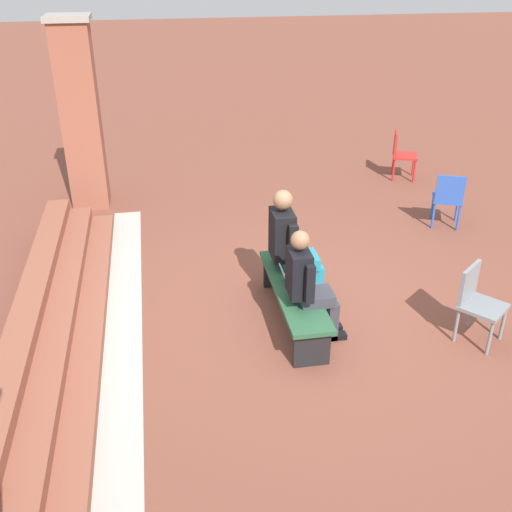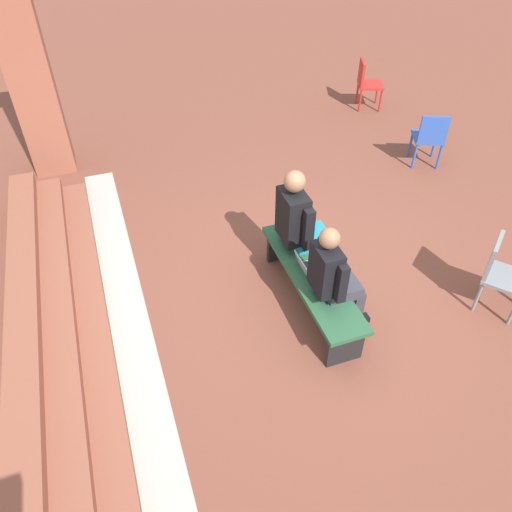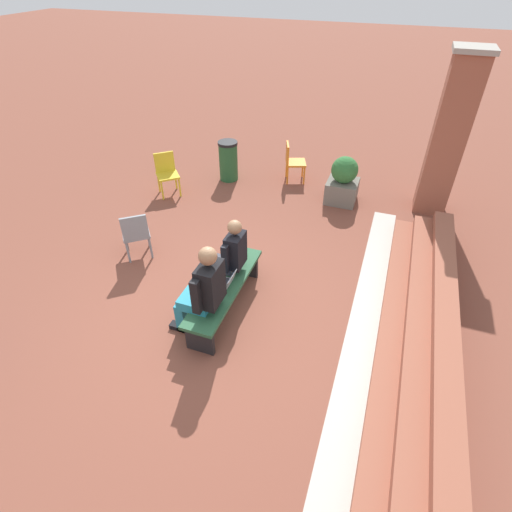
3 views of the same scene
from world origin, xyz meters
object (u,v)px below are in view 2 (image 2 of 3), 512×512
(bench, at_px, (311,280))
(person_adult, at_px, (302,223))
(plastic_chair_mid_courtyard, at_px, (367,81))
(person_student, at_px, (334,276))
(plastic_chair_near_bench_left, at_px, (500,271))
(laptop, at_px, (310,269))
(plastic_chair_foreground, at_px, (430,136))

(bench, height_order, person_adult, person_adult)
(person_adult, xyz_separation_m, plastic_chair_mid_courtyard, (3.70, -2.86, -0.26))
(person_adult, bearing_deg, person_student, 179.51)
(person_adult, xyz_separation_m, plastic_chair_near_bench_left, (-1.11, -1.75, -0.26))
(bench, height_order, plastic_chair_near_bench_left, plastic_chair_near_bench_left)
(person_adult, bearing_deg, plastic_chair_near_bench_left, -122.43)
(laptop, xyz_separation_m, plastic_chair_near_bench_left, (-0.66, -1.83, -0.02))
(bench, bearing_deg, person_adult, -8.47)
(person_student, bearing_deg, laptop, 12.05)
(person_student, relative_size, plastic_chair_foreground, 1.53)
(plastic_chair_foreground, distance_m, plastic_chair_mid_courtyard, 2.10)
(person_adult, height_order, laptop, person_adult)
(laptop, xyz_separation_m, plastic_chair_foreground, (2.05, -2.83, -0.02))
(plastic_chair_near_bench_left, bearing_deg, laptop, 70.15)
(person_adult, height_order, plastic_chair_foreground, person_adult)
(laptop, distance_m, plastic_chair_near_bench_left, 1.95)
(bench, bearing_deg, laptop, 26.02)
(plastic_chair_mid_courtyard, distance_m, plastic_chair_near_bench_left, 4.94)
(person_student, xyz_separation_m, plastic_chair_foreground, (2.41, -2.75, -0.21))
(person_adult, height_order, plastic_chair_near_bench_left, person_adult)
(plastic_chair_mid_courtyard, bearing_deg, person_student, 147.53)
(plastic_chair_foreground, bearing_deg, laptop, 125.98)
(person_adult, xyz_separation_m, laptop, (-0.45, 0.08, -0.24))
(laptop, relative_size, plastic_chair_foreground, 0.38)
(person_student, xyz_separation_m, person_adult, (0.80, -0.01, 0.05))
(person_student, bearing_deg, bench, 10.92)
(person_adult, distance_m, plastic_chair_near_bench_left, 2.09)
(plastic_chair_mid_courtyard, bearing_deg, plastic_chair_foreground, 176.84)
(bench, xyz_separation_m, person_adult, (0.47, -0.07, 0.39))
(bench, xyz_separation_m, plastic_chair_mid_courtyard, (4.18, -2.93, 0.13))
(person_adult, bearing_deg, plastic_chair_foreground, -59.72)
(laptop, relative_size, plastic_chair_near_bench_left, 0.38)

